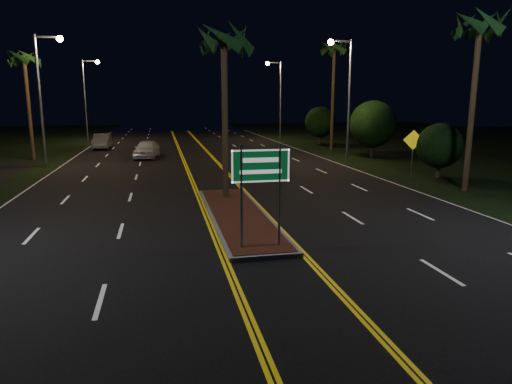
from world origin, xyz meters
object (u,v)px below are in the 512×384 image
object	(u,v)px
palm_median	(224,40)
shrub_far	(320,122)
streetlight_left_mid	(45,85)
shrub_near	(439,146)
streetlight_left_far	(88,91)
palm_right_far	(334,49)
streetlight_right_mid	(345,86)
palm_left_far	(24,58)
shrub_mid	(373,124)
car_near	(147,148)
car_far	(102,140)
warning_sign	(413,146)
median_island	(238,216)
highway_sign	(261,175)
palm_right_near	(480,25)
streetlight_right_far	(277,91)

from	to	relation	value
palm_median	shrub_far	size ratio (longest dim) A/B	2.10
streetlight_left_mid	shrub_near	bearing A→B (deg)	-22.52
streetlight_left_far	shrub_near	world-z (taller)	streetlight_left_far
palm_median	palm_right_far	bearing A→B (deg)	56.72
streetlight_left_mid	streetlight_right_mid	bearing A→B (deg)	-5.38
palm_left_far	shrub_mid	distance (m)	27.56
car_near	car_far	xyz separation A→B (m)	(-4.47, 8.51, -0.03)
palm_median	warning_sign	distance (m)	13.86
shrub_far	streetlight_left_mid	bearing A→B (deg)	-153.82
palm_median	shrub_far	world-z (taller)	palm_median
palm_right_far	car_far	xyz separation A→B (m)	(-21.34, 6.07, -8.33)
palm_median	warning_sign	world-z (taller)	palm_median
median_island	streetlight_right_mid	bearing A→B (deg)	54.72
streetlight_right_mid	car_near	size ratio (longest dim) A/B	1.77
shrub_mid	car_near	distance (m)	18.52
shrub_near	warning_sign	bearing A→B (deg)	156.58
median_island	streetlight_left_far	bearing A→B (deg)	106.00
highway_sign	car_near	distance (m)	25.14
car_far	shrub_far	bearing A→B (deg)	0.16
palm_right_near	shrub_mid	xyz separation A→B (m)	(1.50, 14.00, -5.49)
palm_left_far	warning_sign	world-z (taller)	palm_left_far
shrub_mid	shrub_far	bearing A→B (deg)	90.95
palm_median	car_far	xyz separation A→B (m)	(-8.54, 25.57, -6.46)
palm_right_near	streetlight_right_far	bearing A→B (deg)	93.37
palm_right_near	shrub_far	distance (m)	26.69
streetlight_left_far	shrub_near	bearing A→B (deg)	-51.21
palm_median	palm_right_near	xyz separation A→B (m)	(12.50, -0.50, 0.94)
palm_median	palm_left_far	xyz separation A→B (m)	(-12.80, 17.50, 0.47)
median_island	streetlight_right_mid	size ratio (longest dim) A/B	1.14
median_island	warning_sign	xyz separation A→B (m)	(12.10, 7.60, 1.82)
streetlight_right_mid	car_far	world-z (taller)	streetlight_right_mid
streetlight_left_mid	median_island	bearing A→B (deg)	-58.02
median_island	palm_median	xyz separation A→B (m)	(0.00, 3.50, 7.19)
streetlight_left_mid	car_far	world-z (taller)	streetlight_left_mid
streetlight_left_mid	warning_sign	distance (m)	24.87
palm_right_near	car_far	bearing A→B (deg)	128.90
palm_right_near	car_near	world-z (taller)	palm_right_near
car_far	warning_sign	size ratio (longest dim) A/B	1.70
streetlight_left_far	shrub_mid	world-z (taller)	streetlight_left_far
palm_right_far	shrub_mid	size ratio (longest dim) A/B	2.23
car_near	shrub_near	bearing A→B (deg)	-29.07
median_island	palm_left_far	size ratio (longest dim) A/B	1.16
palm_median	car_near	world-z (taller)	palm_median
car_far	palm_median	bearing A→B (deg)	-71.20
shrub_far	palm_right_far	bearing A→B (deg)	-99.46
streetlight_right_far	shrub_near	world-z (taller)	streetlight_right_far
car_near	car_far	world-z (taller)	car_near
palm_right_near	shrub_near	distance (m)	7.50
palm_left_far	palm_right_far	bearing A→B (deg)	4.47
streetlight_left_far	streetlight_right_far	world-z (taller)	same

